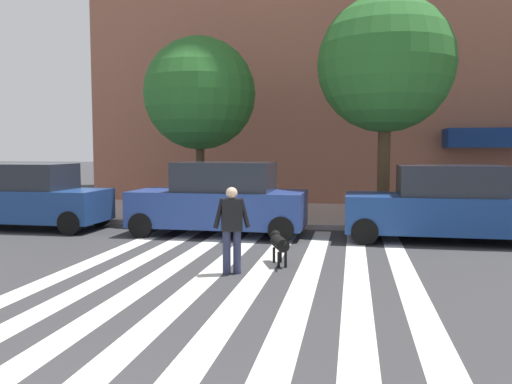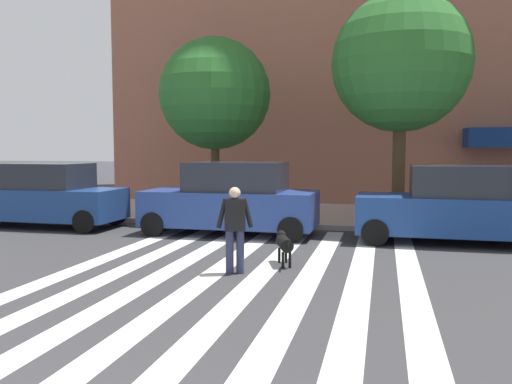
# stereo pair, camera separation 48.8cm
# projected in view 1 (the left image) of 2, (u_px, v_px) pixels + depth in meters

# --- Properties ---
(ground_plane) EXTENTS (160.00, 160.00, 0.00)m
(ground_plane) POSITION_uv_depth(u_px,v_px,m) (213.00, 282.00, 9.25)
(ground_plane) COLOR #353538
(sidewalk_far) EXTENTS (80.00, 6.00, 0.15)m
(sidewalk_far) POSITION_uv_depth(u_px,v_px,m) (282.00, 214.00, 18.36)
(sidewalk_far) COLOR #B09F9E
(sidewalk_far) RESTS_ON ground_plane
(crosswalk_stripes) EXTENTS (6.75, 12.00, 0.01)m
(crosswalk_stripes) POSITION_uv_depth(u_px,v_px,m) (227.00, 282.00, 9.20)
(crosswalk_stripes) COLOR silver
(crosswalk_stripes) RESTS_ON ground_plane
(parked_car_near_curb) EXTENTS (4.84, 1.93, 1.92)m
(parked_car_near_curb) POSITION_uv_depth(u_px,v_px,m) (26.00, 198.00, 15.37)
(parked_car_near_curb) COLOR navy
(parked_car_near_curb) RESTS_ON ground_plane
(parked_car_behind_first) EXTENTS (4.74, 2.06, 1.99)m
(parked_car_behind_first) POSITION_uv_depth(u_px,v_px,m) (220.00, 200.00, 14.29)
(parked_car_behind_first) COLOR navy
(parked_car_behind_first) RESTS_ON ground_plane
(parked_car_third_in_line) EXTENTS (4.78, 1.99, 1.94)m
(parked_car_third_in_line) POSITION_uv_depth(u_px,v_px,m) (443.00, 205.00, 13.22)
(parked_car_third_in_line) COLOR navy
(parked_car_third_in_line) RESTS_ON ground_plane
(street_tree_nearest) EXTENTS (3.70, 3.70, 5.87)m
(street_tree_nearest) POSITION_uv_depth(u_px,v_px,m) (200.00, 94.00, 17.22)
(street_tree_nearest) COLOR #4C3823
(street_tree_nearest) RESTS_ON sidewalk_far
(street_tree_middle) EXTENTS (4.07, 4.07, 6.76)m
(street_tree_middle) POSITION_uv_depth(u_px,v_px,m) (386.00, 65.00, 15.53)
(street_tree_middle) COLOR #4C3823
(street_tree_middle) RESTS_ON sidewalk_far
(pedestrian_dog_walker) EXTENTS (0.69, 0.36, 1.64)m
(pedestrian_dog_walker) POSITION_uv_depth(u_px,v_px,m) (232.00, 225.00, 9.77)
(pedestrian_dog_walker) COLOR #282D4C
(pedestrian_dog_walker) RESTS_ON ground_plane
(dog_on_leash) EXTENTS (0.51, 1.05, 0.65)m
(dog_on_leash) POSITION_uv_depth(u_px,v_px,m) (279.00, 243.00, 10.59)
(dog_on_leash) COLOR black
(dog_on_leash) RESTS_ON ground_plane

